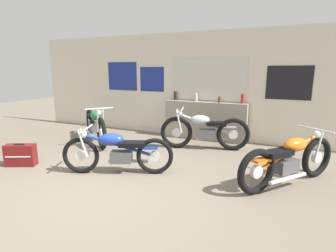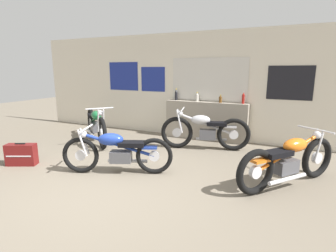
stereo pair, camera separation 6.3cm
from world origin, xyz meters
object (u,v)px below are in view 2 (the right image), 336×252
Objects in this scene: motorcycle_orange at (289,161)px; motorcycle_blue at (117,151)px; motorcycle_green at (96,124)px; bottle_left_center at (197,97)px; hard_case_darkred at (21,155)px; bottle_right_center at (243,98)px; motorcycle_silver at (205,131)px; bottle_center at (220,99)px; bottle_leftmost at (176,95)px.

motorcycle_blue is (-2.77, -0.73, -0.01)m from motorcycle_orange.
motorcycle_blue is (1.80, -1.56, -0.04)m from motorcycle_green.
hard_case_darkred is at bearing -124.99° from bottle_left_center.
bottle_left_center is 1.20m from bottle_right_center.
bottle_right_center reaches higher than motorcycle_green.
bottle_left_center is 0.12× the size of motorcycle_silver.
bottle_center is at bearing 80.98° from motorcycle_silver.
hard_case_darkred is (-4.71, -1.18, -0.21)m from motorcycle_orange.
bottle_left_center is 4.28m from hard_case_darkred.
bottle_leftmost is 0.17× the size of motorcycle_green.
bottle_left_center is 1.18× the size of bottle_center.
motorcycle_green reaches higher than motorcycle_blue.
motorcycle_orange is (2.92, -2.24, -0.73)m from bottle_leftmost.
motorcycle_blue is at bearing -98.70° from bottle_left_center.
bottle_center is 0.66× the size of bottle_right_center.
bottle_leftmost is 0.61m from bottle_left_center.
motorcycle_silver is at bearing -39.04° from bottle_leftmost.
bottle_left_center reaches higher than motorcycle_green.
motorcycle_silver is at bearing 64.79° from motorcycle_blue.
motorcycle_green reaches higher than hard_case_darkred.
bottle_leftmost is 1.26m from bottle_center.
hard_case_darkred is (-2.92, -2.52, -0.23)m from motorcycle_silver.
bottle_leftmost is at bearing 140.96° from motorcycle_silver.
bottle_right_center is 0.18× the size of motorcycle_orange.
motorcycle_green is at bearing 169.67° from motorcycle_orange.
bottle_leftmost reaches higher than motorcycle_orange.
bottle_center is 0.56m from bottle_right_center.
motorcycle_orange is 4.64m from motorcycle_green.
motorcycle_green is (-1.65, -1.41, -0.70)m from bottle_leftmost.
motorcycle_blue is (-0.45, -2.97, -0.70)m from bottle_left_center.
bottle_left_center is at bearing 172.59° from bottle_center.
bottle_center is 3.17m from motorcycle_blue.
bottle_leftmost is 2.28m from motorcycle_green.
bottle_left_center is 0.65m from bottle_center.
bottle_center is at bearing 24.56° from motorcycle_green.
bottle_right_center is at bearing 43.28° from hard_case_darkred.
motorcycle_green is 0.98× the size of motorcycle_blue.
bottle_right_center is (1.20, -0.04, 0.03)m from bottle_left_center.
motorcycle_silver is (0.52, -0.91, -0.67)m from bottle_left_center.
bottle_center is at bearing 47.65° from hard_case_darkred.
motorcycle_orange is 4.86m from hard_case_darkred.
bottle_center reaches higher than motorcycle_green.
bottle_left_center is at bearing 55.01° from hard_case_darkred.
bottle_right_center reaches higher than motorcycle_silver.
bottle_center is (0.65, -0.08, -0.02)m from bottle_left_center.
motorcycle_silver is at bearing 40.83° from hard_case_darkred.
motorcycle_blue is at bearing -41.01° from motorcycle_green.
bottle_right_center is 0.15× the size of motorcycle_silver.
motorcycle_green reaches higher than motorcycle_silver.
motorcycle_green is 2.38m from motorcycle_blue.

